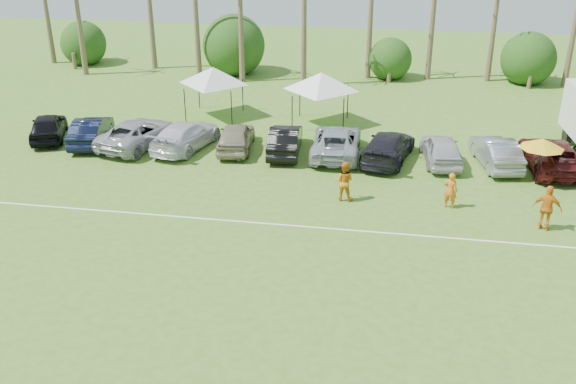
# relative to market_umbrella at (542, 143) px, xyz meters

# --- Properties ---
(field_lines) EXTENTS (80.00, 12.10, 0.01)m
(field_lines) POSITION_rel_market_umbrella_xyz_m (-13.44, -12.23, -2.06)
(field_lines) COLOR white
(field_lines) RESTS_ON ground
(bush_tree_0) EXTENTS (4.00, 4.00, 4.00)m
(bush_tree_0) POSITION_rel_market_umbrella_xyz_m (-32.44, 18.77, -0.26)
(bush_tree_0) COLOR brown
(bush_tree_0) RESTS_ON ground
(bush_tree_1) EXTENTS (4.00, 4.00, 4.00)m
(bush_tree_1) POSITION_rel_market_umbrella_xyz_m (-19.44, 18.77, -0.26)
(bush_tree_1) COLOR brown
(bush_tree_1) RESTS_ON ground
(bush_tree_2) EXTENTS (4.00, 4.00, 4.00)m
(bush_tree_2) POSITION_rel_market_umbrella_xyz_m (-7.44, 18.77, -0.26)
(bush_tree_2) COLOR brown
(bush_tree_2) RESTS_ON ground
(bush_tree_3) EXTENTS (4.00, 4.00, 4.00)m
(bush_tree_3) POSITION_rel_market_umbrella_xyz_m (2.56, 18.77, -0.26)
(bush_tree_3) COLOR brown
(bush_tree_3) RESTS_ON ground
(sideline_player_a) EXTENTS (0.68, 0.53, 1.64)m
(sideline_player_a) POSITION_rel_market_umbrella_xyz_m (-4.24, -3.31, -1.24)
(sideline_player_a) COLOR orange
(sideline_player_a) RESTS_ON ground
(sideline_player_b) EXTENTS (0.98, 0.82, 1.83)m
(sideline_player_b) POSITION_rel_market_umbrella_xyz_m (-8.91, -3.29, -1.15)
(sideline_player_b) COLOR orange
(sideline_player_b) RESTS_ON ground
(sideline_player_c) EXTENTS (1.23, 0.82, 1.94)m
(sideline_player_c) POSITION_rel_market_umbrella_xyz_m (-0.49, -4.79, -1.09)
(sideline_player_c) COLOR orange
(sideline_player_c) RESTS_ON ground
(canopy_tent_left) EXTENTS (4.47, 4.47, 3.62)m
(canopy_tent_left) POSITION_rel_market_umbrella_xyz_m (-17.99, 7.73, 1.04)
(canopy_tent_left) COLOR black
(canopy_tent_left) RESTS_ON ground
(canopy_tent_right) EXTENTS (4.59, 4.59, 3.72)m
(canopy_tent_right) POSITION_rel_market_umbrella_xyz_m (-11.25, 7.17, 1.12)
(canopy_tent_right) COLOR black
(canopy_tent_right) RESTS_ON ground
(market_umbrella) EXTENTS (2.07, 2.07, 2.30)m
(market_umbrella) POSITION_rel_market_umbrella_xyz_m (0.00, 0.00, 0.00)
(market_umbrella) COLOR black
(market_umbrella) RESTS_ON ground
(parked_car_0) EXTENTS (3.26, 4.72, 1.49)m
(parked_car_0) POSITION_rel_market_umbrella_xyz_m (-26.12, 2.01, -1.32)
(parked_car_0) COLOR black
(parked_car_0) RESTS_ON ground
(parked_car_1) EXTENTS (2.46, 4.75, 1.49)m
(parked_car_1) POSITION_rel_market_umbrella_xyz_m (-23.41, 1.73, -1.32)
(parked_car_1) COLOR black
(parked_car_1) RESTS_ON ground
(parked_car_2) EXTENTS (3.60, 5.78, 1.49)m
(parked_car_2) POSITION_rel_market_umbrella_xyz_m (-20.69, 1.76, -1.32)
(parked_car_2) COLOR #9FA1A5
(parked_car_2) RESTS_ON ground
(parked_car_3) EXTENTS (3.15, 5.47, 1.49)m
(parked_car_3) POSITION_rel_market_umbrella_xyz_m (-17.97, 1.86, -1.32)
(parked_car_3) COLOR silver
(parked_car_3) RESTS_ON ground
(parked_car_4) EXTENTS (2.23, 4.54, 1.49)m
(parked_car_4) POSITION_rel_market_umbrella_xyz_m (-15.25, 2.12, -1.32)
(parked_car_4) COLOR gray
(parked_car_4) RESTS_ON ground
(parked_car_5) EXTENTS (1.94, 4.64, 1.49)m
(parked_car_5) POSITION_rel_market_umbrella_xyz_m (-12.53, 2.05, -1.32)
(parked_car_5) COLOR black
(parked_car_5) RESTS_ON ground
(parked_car_6) EXTENTS (2.66, 5.45, 1.49)m
(parked_car_6) POSITION_rel_market_umbrella_xyz_m (-9.81, 2.25, -1.32)
(parked_car_6) COLOR #9DA2AA
(parked_car_6) RESTS_ON ground
(parked_car_7) EXTENTS (3.09, 5.46, 1.49)m
(parked_car_7) POSITION_rel_market_umbrella_xyz_m (-7.09, 1.95, -1.32)
(parked_car_7) COLOR black
(parked_car_7) RESTS_ON ground
(parked_car_8) EXTENTS (2.25, 4.55, 1.49)m
(parked_car_8) POSITION_rel_market_umbrella_xyz_m (-4.38, 2.05, -1.32)
(parked_car_8) COLOR #B7B7B8
(parked_car_8) RESTS_ON ground
(parked_car_9) EXTENTS (2.38, 4.74, 1.49)m
(parked_car_9) POSITION_rel_market_umbrella_xyz_m (-1.66, 2.13, -1.32)
(parked_car_9) COLOR gray
(parked_car_9) RESTS_ON ground
(parked_car_10) EXTENTS (2.90, 5.55, 1.49)m
(parked_car_10) POSITION_rel_market_umbrella_xyz_m (1.06, 2.09, -1.32)
(parked_car_10) COLOR #4D1213
(parked_car_10) RESTS_ON ground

